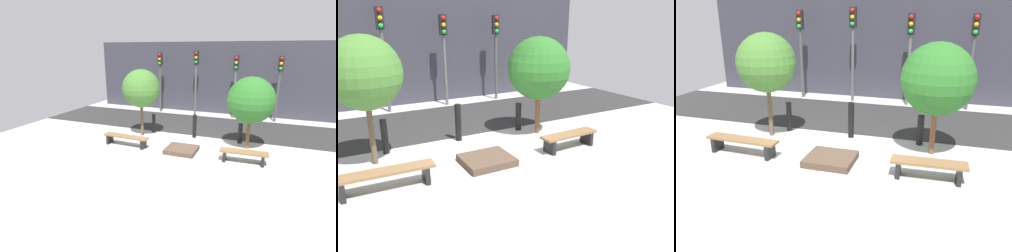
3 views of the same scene
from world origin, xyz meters
TOP-DOWN VIEW (x-y plane):
  - ground_plane at (0.00, 0.00)m, footprint 18.00×18.00m
  - road_strip at (0.00, 3.82)m, footprint 18.00×3.73m
  - building_facade at (0.00, 7.09)m, footprint 16.20×0.50m
  - bench_left at (-2.39, -0.36)m, footprint 2.01×0.47m
  - bench_right at (2.39, -0.36)m, footprint 1.69×0.49m
  - planter_bed at (0.00, -0.16)m, footprint 1.20×1.08m
  - tree_behind_left_bench at (-2.39, 1.17)m, footprint 1.71×1.71m
  - tree_behind_right_bench at (2.39, 1.17)m, footprint 1.84×1.84m
  - bollard_far_left at (-2.03, 1.71)m, footprint 0.17×0.17m
  - bollard_left at (0.00, 1.71)m, footprint 0.18×0.18m
  - bollard_center at (2.03, 1.71)m, footprint 0.19×0.19m
  - traffic_light_mid_west at (-1.15, 5.97)m, footprint 0.28×0.27m
  - traffic_light_mid_east at (1.15, 5.97)m, footprint 0.28×0.27m
  - traffic_light_east at (3.46, 5.97)m, footprint 0.28×0.27m

SIDE VIEW (x-z plane):
  - ground_plane at x=0.00m, z-range 0.00..0.00m
  - road_strip at x=0.00m, z-range 0.00..0.01m
  - planter_bed at x=0.00m, z-range 0.00..0.17m
  - bench_right at x=2.39m, z-range 0.09..0.53m
  - bench_left at x=-2.39m, z-range 0.11..0.55m
  - bollard_center at x=2.03m, z-range 0.00..0.87m
  - bollard_far_left at x=-2.03m, z-range 0.00..0.92m
  - bollard_left at x=0.00m, z-range 0.00..1.08m
  - tree_behind_right_bench at x=2.39m, z-range 0.53..3.45m
  - building_facade at x=0.00m, z-range 0.00..4.35m
  - tree_behind_left_bench at x=-2.39m, z-range 0.67..3.74m
  - traffic_light_east at x=3.46m, z-range 0.69..4.26m
  - traffic_light_mid_east at x=1.15m, z-range 0.69..4.26m
  - traffic_light_mid_west at x=-1.15m, z-range 0.72..4.54m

